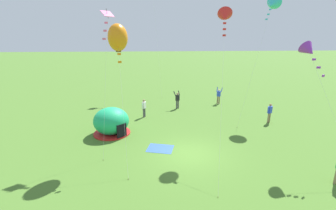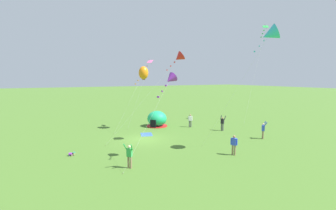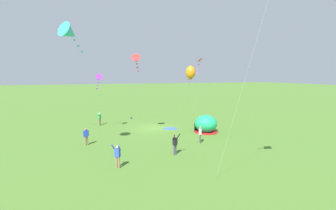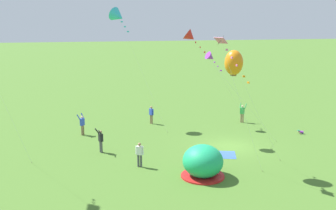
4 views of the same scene
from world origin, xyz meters
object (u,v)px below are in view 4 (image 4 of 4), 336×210
at_px(person_strolling, 140,153).
at_px(kite_orange, 234,63).
at_px(person_flying_kite, 242,112).
at_px(toddler_crawling, 300,132).
at_px(kite_pink, 225,48).
at_px(person_arms_raised, 101,140).
at_px(person_far_back, 151,114).
at_px(kite_cyan, 118,16).
at_px(popup_tent, 203,162).
at_px(kite_red, 190,37).
at_px(kite_purple, 211,57).
at_px(person_with_toddler, 82,124).

distance_m(person_strolling, kite_orange, 8.76).
height_order(person_flying_kite, kite_orange, kite_orange).
bearing_deg(toddler_crawling, kite_pink, 125.17).
xyz_separation_m(person_arms_raised, person_far_back, (7.41, -5.18, -0.03)).
bearing_deg(kite_pink, toddler_crawling, -54.83).
bearing_deg(person_far_back, kite_cyan, 76.30).
distance_m(person_flying_kite, kite_pink, 15.18).
bearing_deg(kite_cyan, person_arms_raised, 164.08).
height_order(popup_tent, person_arms_raised, popup_tent).
bearing_deg(kite_red, person_flying_kite, -57.82).
bearing_deg(popup_tent, kite_purple, -19.98).
relative_size(person_with_toddler, person_far_back, 1.10).
distance_m(kite_pink, kite_red, 7.68).
xyz_separation_m(popup_tent, person_arms_raised, (6.10, 6.17, 0.00)).
bearing_deg(person_arms_raised, kite_orange, -120.64).
xyz_separation_m(person_far_back, kite_pink, (-13.14, -2.36, 7.22)).
distance_m(person_arms_raised, kite_purple, 13.30).
bearing_deg(person_arms_raised, person_flying_kite, -66.66).
height_order(person_far_back, kite_orange, kite_orange).
xyz_separation_m(popup_tent, person_flying_kite, (12.11, -7.76, 0.00)).
distance_m(popup_tent, person_far_back, 13.54).
distance_m(person_arms_raised, person_strolling, 4.32).
distance_m(toddler_crawling, kite_orange, 13.00).
relative_size(kite_red, kite_cyan, 0.83).
bearing_deg(kite_red, popup_tent, 170.85).
bearing_deg(person_arms_raised, kite_red, -75.40).
xyz_separation_m(person_arms_raised, kite_pink, (-5.73, -7.54, 7.19)).
relative_size(person_arms_raised, person_strolling, 1.10).
relative_size(person_far_back, kite_cyan, 0.16).
relative_size(kite_red, kite_purple, 1.31).
bearing_deg(kite_purple, kite_orange, 169.19).
bearing_deg(kite_pink, kite_purple, -14.49).
bearing_deg(kite_purple, person_with_toddler, 94.76).
xyz_separation_m(popup_tent, kite_purple, (12.07, -4.39, 5.45)).
distance_m(kite_pink, kite_cyan, 14.92).
xyz_separation_m(person_arms_raised, person_strolling, (-3.56, -2.45, -0.03)).
height_order(person_with_toddler, kite_red, kite_red).
relative_size(popup_tent, kite_purple, 0.40).
bearing_deg(person_strolling, kite_purple, -40.39).
height_order(kite_orange, kite_purple, kite_orange).
distance_m(person_strolling, kite_purple, 13.66).
bearing_deg(kite_orange, popup_tent, 115.38).
bearing_deg(kite_orange, kite_cyan, 25.12).
distance_m(kite_orange, kite_cyan, 14.80).
height_order(person_flying_kite, person_strolling, person_flying_kite).
bearing_deg(person_far_back, person_with_toddler, 110.43).
distance_m(person_with_toddler, kite_orange, 15.30).
xyz_separation_m(person_arms_raised, person_flying_kite, (6.01, -13.93, 0.00)).
height_order(person_with_toddler, person_strolling, person_with_toddler).
bearing_deg(kite_cyan, toddler_crawling, -114.32).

